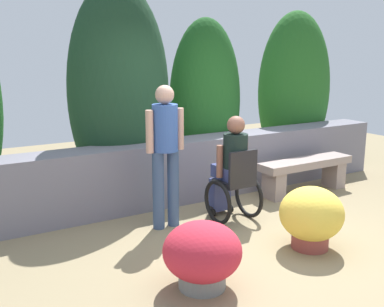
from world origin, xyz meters
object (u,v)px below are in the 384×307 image
Objects in this scene: person_in_wheelchair at (232,172)px; person_standing_companion at (165,147)px; flower_pot_terracotta_by_wall at (202,255)px; stone_bench at (306,170)px; flower_pot_purple_near at (311,217)px.

person_in_wheelchair is 0.93m from person_standing_companion.
person_standing_companion is 1.67m from flower_pot_terracotta_by_wall.
flower_pot_purple_near is at bearing -137.36° from stone_bench.
person_standing_companion is at bearing 166.50° from person_in_wheelchair.
person_in_wheelchair is at bearing 45.56° from flower_pot_terracotta_by_wall.
person_in_wheelchair is at bearing 101.11° from flower_pot_purple_near.
stone_bench is at bearing 0.22° from person_standing_companion.
person_standing_companion is at bearing 179.32° from stone_bench.
person_in_wheelchair is 1.94× the size of flower_pot_purple_near.
person_standing_companion is at bearing 127.86° from flower_pot_purple_near.
flower_pot_purple_near is at bearing 4.75° from flower_pot_terracotta_by_wall.
flower_pot_purple_near is (0.22, -1.14, -0.27)m from person_in_wheelchair.
person_in_wheelchair is at bearing -171.66° from stone_bench.
flower_pot_terracotta_by_wall is (-1.46, -0.12, -0.04)m from flower_pot_purple_near.
flower_pot_terracotta_by_wall is at bearing -133.63° from person_in_wheelchair.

